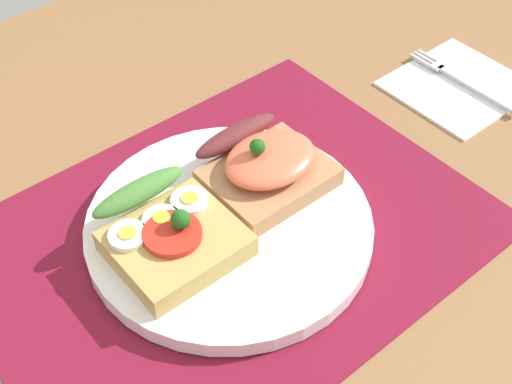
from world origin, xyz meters
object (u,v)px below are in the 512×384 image
(sandwich_salmon, at_px, (265,165))
(napkin, at_px, (458,85))
(sandwich_egg_tomato, at_px, (168,233))
(fork, at_px, (460,79))
(plate, at_px, (229,226))

(sandwich_salmon, xyz_separation_m, napkin, (0.27, -0.01, -0.03))
(sandwich_egg_tomato, bearing_deg, sandwich_salmon, 3.76)
(sandwich_salmon, distance_m, fork, 0.27)
(plate, height_order, napkin, plate)
(sandwich_egg_tomato, distance_m, fork, 0.38)
(sandwich_salmon, xyz_separation_m, fork, (0.27, -0.01, -0.03))
(sandwich_salmon, bearing_deg, napkin, -1.97)
(plate, bearing_deg, sandwich_egg_tomato, 169.55)
(plate, xyz_separation_m, fork, (0.33, 0.01, -0.00))
(napkin, distance_m, fork, 0.01)
(sandwich_egg_tomato, xyz_separation_m, sandwich_salmon, (0.11, 0.01, 0.00))
(sandwich_salmon, distance_m, napkin, 0.27)
(napkin, relative_size, fork, 0.97)
(fork, bearing_deg, plate, -178.17)
(sandwich_egg_tomato, bearing_deg, plate, -10.45)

